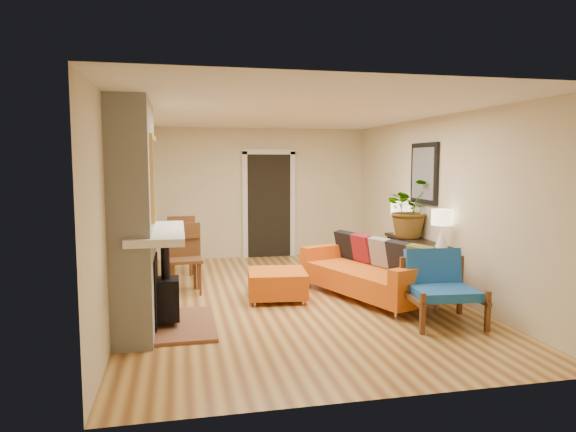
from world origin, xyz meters
name	(u,v)px	position (x,y,z in m)	size (l,w,h in m)	color
room_shell	(292,198)	(0.60, 2.63, 1.24)	(6.50, 6.50, 6.50)	#D9A753
fireplace	(138,223)	(-2.00, -1.00, 1.24)	(1.09, 1.68, 2.60)	white
sofa	(373,271)	(1.16, -0.19, 0.37)	(1.59, 2.34, 0.85)	silver
ottoman	(277,283)	(-0.21, -0.05, 0.23)	(0.88, 0.88, 0.40)	silver
blue_chair	(439,283)	(1.53, -1.43, 0.46)	(0.89, 0.88, 0.86)	brown
dining_table	(178,241)	(-1.57, 1.26, 0.67)	(0.84, 1.91, 1.02)	brown
console_table	(418,250)	(2.07, 0.23, 0.58)	(0.34, 1.85, 0.72)	black
lamp_near	(442,224)	(2.07, -0.47, 1.06)	(0.30, 0.30, 0.54)	white
lamp_far	(400,214)	(2.07, 0.94, 1.06)	(0.30, 0.30, 0.54)	white
houseplant	(410,208)	(2.06, 0.52, 1.19)	(0.84, 0.73, 0.93)	#1E5919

